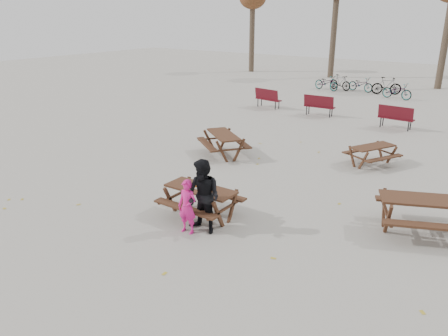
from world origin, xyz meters
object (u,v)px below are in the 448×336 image
Objects in this scene: soda_bottle at (196,186)px; picnic_table_far at (372,155)px; child at (187,207)px; picnic_table_north at (224,145)px; main_picnic_table at (201,195)px; food_tray at (197,188)px; picnic_table_east at (424,216)px; adult at (204,197)px.

picnic_table_far is (2.32, 6.48, -0.52)m from soda_bottle.
child reaches higher than picnic_table_north.
food_tray is (-0.06, -0.08, 0.21)m from main_picnic_table.
picnic_table_east is at bearing 29.23° from child.
picnic_table_north is (-2.34, 4.50, -0.45)m from soda_bottle.
adult is 1.13× the size of picnic_table_far.
food_tray is 0.06m from soda_bottle.
main_picnic_table is 6.78m from picnic_table_far.
picnic_table_east is (4.77, 2.36, -0.36)m from food_tray.
picnic_table_far is at bearing 68.95° from child.
picnic_table_north reaches higher than main_picnic_table.
soda_bottle is at bearing -177.08° from picnic_table_east.
main_picnic_table is 0.83m from adult.
picnic_table_east reaches higher than picnic_table_far.
picnic_table_east is at bearing 25.85° from main_picnic_table.
picnic_table_east is at bearing 36.77° from adult.
food_tray is 0.10× the size of picnic_table_north.
food_tray is at bearing -177.11° from picnic_table_east.
main_picnic_table is 0.29m from soda_bottle.
adult is (0.60, -0.49, 0.08)m from food_tray.
adult is at bearing 35.75° from child.
soda_bottle reaches higher than picnic_table_east.
child is at bearing -65.31° from soda_bottle.
main_picnic_table is 1.40× the size of child.
picnic_table_east is 1.08× the size of picnic_table_north.
picnic_table_north is at bearing 140.10° from picnic_table_far.
picnic_table_east is 4.79m from picnic_table_far.
food_tray is 0.09× the size of picnic_table_east.
adult is (0.62, -0.48, 0.03)m from soda_bottle.
food_tray is at bearing 34.38° from soda_bottle.
picnic_table_far is (2.25, 6.39, -0.26)m from main_picnic_table.
picnic_table_east is (4.79, 2.37, -0.42)m from soda_bottle.
picnic_table_east reaches higher than picnic_table_north.
picnic_table_far is at bearing 78.62° from adult.
soda_bottle reaches higher than main_picnic_table.
child is at bearing -136.23° from adult.
adult reaches higher than picnic_table_east.
adult is at bearing -37.95° from soda_bottle.
picnic_table_north is at bearing 139.99° from picnic_table_east.
food_tray reaches higher than picnic_table_far.
soda_bottle is (-0.08, -0.09, 0.26)m from main_picnic_table.
main_picnic_table is 1.03× the size of adult.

